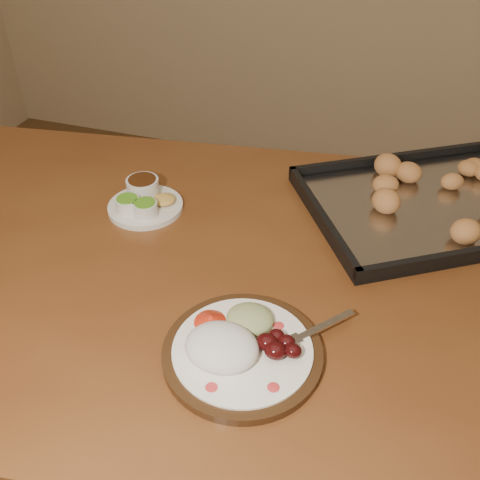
% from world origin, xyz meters
% --- Properties ---
extents(dining_table, '(1.61, 1.11, 0.75)m').
position_xyz_m(dining_table, '(-0.10, 0.29, 0.65)').
color(dining_table, brown).
rests_on(dining_table, ground).
extents(dinner_plate, '(0.27, 0.25, 0.06)m').
position_xyz_m(dinner_plate, '(-0.04, 0.09, 0.77)').
color(dinner_plate, '#321D0E').
rests_on(dinner_plate, dining_table).
extents(condiment_saucer, '(0.16, 0.16, 0.05)m').
position_xyz_m(condiment_saucer, '(-0.36, 0.40, 0.77)').
color(condiment_saucer, silver).
rests_on(condiment_saucer, dining_table).
extents(baking_tray, '(0.62, 0.58, 0.05)m').
position_xyz_m(baking_tray, '(0.21, 0.59, 0.77)').
color(baking_tray, black).
rests_on(baking_tray, dining_table).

